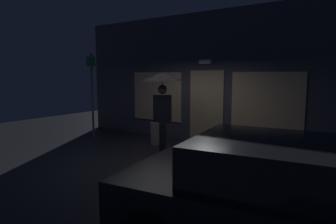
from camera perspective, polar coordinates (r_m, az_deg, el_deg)
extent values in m
plane|color=#26262B|center=(7.30, -0.76, -9.31)|extent=(18.00, 18.00, 0.00)
cube|color=#4C4C56|center=(9.01, 8.00, 6.40)|extent=(9.60, 0.30, 3.91)
cube|color=#F9D199|center=(8.91, 7.41, 0.89)|extent=(1.10, 0.04, 2.20)
cube|color=#F9D199|center=(9.88, -2.16, 3.02)|extent=(1.92, 0.04, 1.60)
cube|color=#F9D199|center=(8.23, 18.45, 1.79)|extent=(1.92, 0.04, 1.60)
cube|color=white|center=(8.79, 7.31, 9.61)|extent=(0.36, 0.16, 0.12)
cylinder|color=black|center=(7.62, -1.12, -5.26)|extent=(0.15, 0.15, 0.86)
cylinder|color=black|center=(7.82, -1.01, -4.94)|extent=(0.15, 0.15, 0.86)
cube|color=black|center=(7.59, -1.08, 0.63)|extent=(0.52, 0.44, 0.69)
cube|color=silver|center=(7.54, -1.99, 0.59)|extent=(0.13, 0.09, 0.56)
cube|color=navy|center=(7.54, -2.00, 0.43)|extent=(0.06, 0.05, 0.44)
sphere|color=tan|center=(7.55, -1.09, 4.37)|extent=(0.24, 0.24, 0.24)
cylinder|color=slate|center=(7.55, -1.09, 4.22)|extent=(0.02, 0.02, 0.88)
cone|color=black|center=(7.54, -1.09, 6.78)|extent=(1.14, 1.14, 0.21)
cube|color=black|center=(3.73, 23.26, -17.27)|extent=(4.23, 2.32, 0.61)
cube|color=black|center=(3.54, 23.71, -9.22)|extent=(2.44, 1.87, 0.48)
cylinder|color=black|center=(4.90, 7.24, -13.93)|extent=(0.66, 0.30, 0.64)
cylinder|color=#595B60|center=(9.78, -14.39, 2.87)|extent=(0.07, 0.07, 2.74)
cube|color=#198C33|center=(9.75, -14.69, 9.43)|extent=(0.40, 0.02, 0.30)
cylinder|color=#B2A899|center=(8.81, -2.49, -4.17)|extent=(0.29, 0.29, 0.67)
cylinder|color=#B2A899|center=(7.45, 8.61, -6.27)|extent=(0.27, 0.27, 0.70)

